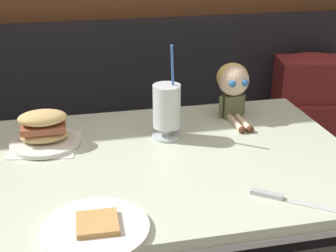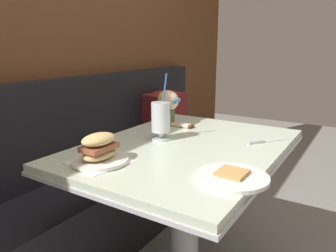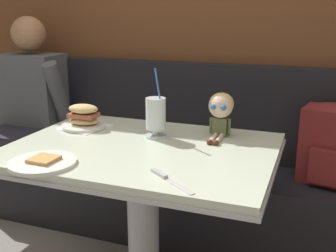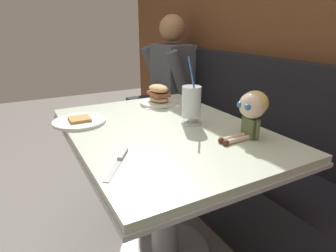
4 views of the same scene
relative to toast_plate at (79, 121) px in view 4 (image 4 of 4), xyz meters
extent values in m
cube|color=brown|center=(0.26, 1.19, 0.45)|extent=(4.40, 0.08, 2.40)
cube|color=black|center=(0.26, 0.91, -0.52)|extent=(2.60, 0.48, 0.45)
cube|color=black|center=(0.26, 1.10, -0.02)|extent=(2.60, 0.10, 0.55)
cube|color=beige|center=(0.26, 0.32, -0.02)|extent=(1.10, 0.80, 0.03)
cube|color=#B7BABF|center=(0.26, 0.32, -0.05)|extent=(1.11, 0.81, 0.02)
cylinder|color=#A5A8AD|center=(0.26, 0.32, -0.38)|extent=(0.14, 0.14, 0.65)
cylinder|color=white|center=(0.00, 0.00, 0.00)|extent=(0.25, 0.25, 0.01)
cube|color=tan|center=(0.00, 0.00, 0.01)|extent=(0.10, 0.10, 0.01)
cylinder|color=silver|center=(0.27, 0.46, 0.00)|extent=(0.10, 0.10, 0.01)
cylinder|color=silver|center=(0.27, 0.46, 0.02)|extent=(0.03, 0.03, 0.03)
cylinder|color=silver|center=(0.27, 0.46, 0.10)|extent=(0.09, 0.09, 0.14)
cylinder|color=#ADE0A8|center=(0.27, 0.46, 0.09)|extent=(0.08, 0.08, 0.12)
cylinder|color=blue|center=(0.28, 0.46, 0.20)|extent=(0.03, 0.05, 0.22)
cube|color=white|center=(-0.12, 0.49, -0.01)|extent=(0.23, 0.23, 0.00)
cylinder|color=white|center=(-0.12, 0.49, 0.00)|extent=(0.22, 0.22, 0.01)
ellipsoid|color=tan|center=(-0.12, 0.49, 0.03)|extent=(0.15, 0.10, 0.04)
cube|color=#995138|center=(-0.12, 0.49, 0.05)|extent=(0.14, 0.09, 0.02)
ellipsoid|color=tan|center=(-0.12, 0.49, 0.09)|extent=(0.15, 0.10, 0.04)
cube|color=silver|center=(0.54, -0.02, -0.01)|extent=(0.13, 0.10, 0.00)
cube|color=#B2B5BA|center=(0.44, 0.06, 0.00)|extent=(0.08, 0.06, 0.01)
cube|color=#5B6642|center=(0.53, 0.58, 0.03)|extent=(0.06, 0.04, 0.08)
sphere|color=beige|center=(0.53, 0.58, 0.13)|extent=(0.11, 0.11, 0.11)
ellipsoid|color=#D8B766|center=(0.53, 0.60, 0.14)|extent=(0.11, 0.11, 0.10)
sphere|color=#2D6BB2|center=(0.51, 0.53, 0.14)|extent=(0.03, 0.03, 0.03)
sphere|color=#2D6BB2|center=(0.55, 0.54, 0.14)|extent=(0.03, 0.03, 0.03)
cylinder|color=beige|center=(0.52, 0.50, 0.00)|extent=(0.02, 0.12, 0.02)
cylinder|color=beige|center=(0.55, 0.50, 0.00)|extent=(0.02, 0.12, 0.02)
sphere|color=#4C2819|center=(0.52, 0.44, 0.00)|extent=(0.03, 0.03, 0.03)
sphere|color=#4C2819|center=(0.55, 0.44, 0.00)|extent=(0.03, 0.03, 0.03)
cylinder|color=#5B6642|center=(0.49, 0.58, 0.04)|extent=(0.02, 0.02, 0.07)
cylinder|color=#5B6642|center=(0.57, 0.58, 0.04)|extent=(0.02, 0.02, 0.07)
cube|color=#4C5156|center=(-0.77, 0.94, -0.01)|extent=(0.38, 0.24, 0.58)
sphere|color=#9E704C|center=(-0.77, 0.94, 0.41)|extent=(0.21, 0.21, 0.21)
cube|color=#23232D|center=(-0.77, 0.76, -0.23)|extent=(0.34, 0.36, 0.14)
cylinder|color=#4C5156|center=(-1.00, 0.89, 0.02)|extent=(0.09, 0.25, 0.48)
cylinder|color=#4C5156|center=(-0.54, 0.89, 0.02)|extent=(0.09, 0.25, 0.48)
camera|label=1|loc=(-0.03, -0.91, 0.65)|focal=50.35mm
camera|label=2|loc=(-0.97, -0.36, 0.43)|focal=34.49mm
camera|label=3|loc=(0.93, -1.18, 0.54)|focal=43.89mm
camera|label=4|loc=(1.35, -0.25, 0.44)|focal=30.82mm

